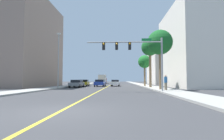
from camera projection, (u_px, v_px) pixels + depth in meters
ground at (111, 85)px, 49.48m from camera, size 192.00×192.00×0.00m
sidewalk_left at (82, 84)px, 49.86m from camera, size 2.93×168.00×0.15m
sidewalk_right at (141, 84)px, 49.11m from camera, size 2.93×168.00×0.15m
lane_marking_center at (111, 85)px, 49.48m from camera, size 0.16×144.00×0.01m
building_left_near at (17, 43)px, 35.66m from camera, size 12.68×18.03×17.21m
building_right_near at (212, 48)px, 32.89m from camera, size 15.55×16.88×14.39m
building_right_far at (168, 67)px, 53.66m from camera, size 10.39×15.12×10.32m
traffic_signal_mast at (136, 51)px, 19.79m from camera, size 8.41×0.36×5.84m
street_lamp at (58, 57)px, 28.32m from camera, size 0.56×0.28×8.67m
palm_near at (160, 43)px, 23.24m from camera, size 3.23×3.23×7.69m
palm_mid at (150, 48)px, 29.64m from camera, size 2.86×2.86×8.05m
palm_far at (145, 62)px, 35.92m from camera, size 2.60×2.60×6.16m
car_blue at (100, 83)px, 36.15m from camera, size 2.09×3.99×1.40m
car_white at (115, 83)px, 37.92m from camera, size 1.81×4.56×1.35m
car_yellow at (84, 83)px, 37.90m from camera, size 1.95×3.89×1.39m
car_gray at (77, 83)px, 31.73m from camera, size 2.01×4.09×1.35m
delivery_truck at (103, 79)px, 64.03m from camera, size 2.43×7.79×3.11m
pedestrian at (166, 82)px, 20.97m from camera, size 0.38×0.38×1.77m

